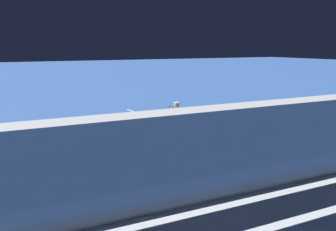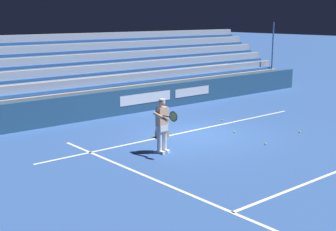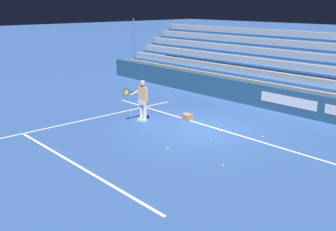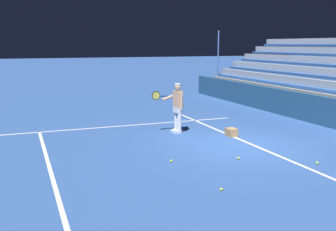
{
  "view_description": "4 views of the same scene",
  "coord_description": "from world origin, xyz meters",
  "px_view_note": "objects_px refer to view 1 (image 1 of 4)",
  "views": [
    {
      "loc": [
        -4.54,
        -11.33,
        3.79
      ],
      "look_at": [
        1.58,
        0.13,
        1.43
      ],
      "focal_mm": 42.0,
      "sensor_mm": 36.0,
      "label": 1
    },
    {
      "loc": [
        11.34,
        11.9,
        4.23
      ],
      "look_at": [
        1.15,
        -0.21,
        0.83
      ],
      "focal_mm": 50.0,
      "sensor_mm": 36.0,
      "label": 2
    },
    {
      "loc": [
        -10.24,
        10.94,
        4.82
      ],
      "look_at": [
        0.32,
        1.4,
        0.74
      ],
      "focal_mm": 42.0,
      "sensor_mm": 36.0,
      "label": 3
    },
    {
      "loc": [
        -10.04,
        6.12,
        3.04
      ],
      "look_at": [
        1.46,
        1.69,
        0.8
      ],
      "focal_mm": 42.0,
      "sensor_mm": 36.0,
      "label": 4
    }
  ],
  "objects_px": {
    "tennis_ball_near_player": "(80,148)",
    "tennis_ball_toward_net": "(59,184)",
    "tennis_player": "(176,124)",
    "ball_box_cardboard": "(167,159)",
    "tennis_ball_far_right": "(82,163)",
    "tennis_ball_on_baseline": "(14,158)"
  },
  "relations": [
    {
      "from": "tennis_ball_near_player",
      "to": "tennis_ball_far_right",
      "type": "relative_size",
      "value": 1.0
    },
    {
      "from": "tennis_ball_far_right",
      "to": "tennis_ball_toward_net",
      "type": "relative_size",
      "value": 1.0
    },
    {
      "from": "tennis_ball_far_right",
      "to": "tennis_ball_on_baseline",
      "type": "height_order",
      "value": "same"
    },
    {
      "from": "tennis_ball_near_player",
      "to": "ball_box_cardboard",
      "type": "bearing_deg",
      "value": -55.65
    },
    {
      "from": "tennis_player",
      "to": "tennis_ball_on_baseline",
      "type": "xyz_separation_m",
      "value": [
        -5.51,
        1.26,
        -0.86
      ]
    },
    {
      "from": "ball_box_cardboard",
      "to": "tennis_ball_near_player",
      "type": "bearing_deg",
      "value": 124.35
    },
    {
      "from": "tennis_player",
      "to": "ball_box_cardboard",
      "type": "xyz_separation_m",
      "value": [
        -1.2,
        -1.48,
        -0.76
      ]
    },
    {
      "from": "tennis_ball_near_player",
      "to": "tennis_ball_toward_net",
      "type": "relative_size",
      "value": 1.0
    },
    {
      "from": "tennis_player",
      "to": "tennis_ball_near_player",
      "type": "relative_size",
      "value": 25.98
    },
    {
      "from": "tennis_ball_near_player",
      "to": "tennis_ball_toward_net",
      "type": "xyz_separation_m",
      "value": [
        -1.52,
        -3.43,
        0.0
      ]
    },
    {
      "from": "tennis_ball_on_baseline",
      "to": "tennis_ball_toward_net",
      "type": "bearing_deg",
      "value": -76.76
    },
    {
      "from": "ball_box_cardboard",
      "to": "tennis_ball_toward_net",
      "type": "xyz_separation_m",
      "value": [
        -3.56,
        -0.45,
        -0.1
      ]
    },
    {
      "from": "ball_box_cardboard",
      "to": "tennis_ball_on_baseline",
      "type": "distance_m",
      "value": 5.11
    },
    {
      "from": "tennis_ball_toward_net",
      "to": "tennis_player",
      "type": "bearing_deg",
      "value": 22.18
    },
    {
      "from": "tennis_player",
      "to": "tennis_ball_far_right",
      "type": "xyz_separation_m",
      "value": [
        -3.66,
        -0.27,
        -0.86
      ]
    },
    {
      "from": "tennis_player",
      "to": "tennis_ball_near_player",
      "type": "bearing_deg",
      "value": 155.2
    },
    {
      "from": "tennis_player",
      "to": "tennis_ball_far_right",
      "type": "bearing_deg",
      "value": -175.73
    },
    {
      "from": "tennis_player",
      "to": "tennis_ball_toward_net",
      "type": "xyz_separation_m",
      "value": [
        -4.76,
        -1.94,
        -0.86
      ]
    },
    {
      "from": "ball_box_cardboard",
      "to": "tennis_ball_far_right",
      "type": "distance_m",
      "value": 2.74
    },
    {
      "from": "tennis_ball_near_player",
      "to": "tennis_ball_toward_net",
      "type": "bearing_deg",
      "value": -113.94
    },
    {
      "from": "ball_box_cardboard",
      "to": "tennis_ball_near_player",
      "type": "distance_m",
      "value": 3.61
    },
    {
      "from": "tennis_ball_on_baseline",
      "to": "tennis_ball_near_player",
      "type": "bearing_deg",
      "value": 5.87
    }
  ]
}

